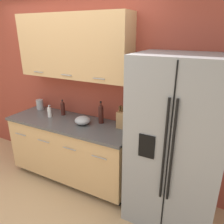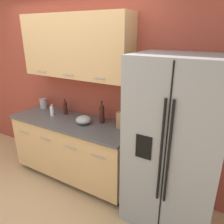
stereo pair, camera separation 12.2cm
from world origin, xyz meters
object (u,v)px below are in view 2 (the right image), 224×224
object	(u,v)px
knife_block	(123,120)
oil_bottle	(65,107)
wine_bottle	(102,113)
steel_canister	(43,103)
mixing_bowl	(83,120)
refrigerator	(175,146)
soap_dispenser	(52,111)

from	to	relation	value
knife_block	oil_bottle	xyz separation A→B (m)	(-0.97, 0.00, -0.00)
wine_bottle	oil_bottle	bearing A→B (deg)	-179.95
steel_canister	mixing_bowl	world-z (taller)	steel_canister
knife_block	wine_bottle	xyz separation A→B (m)	(-0.32, 0.00, 0.02)
knife_block	refrigerator	bearing A→B (deg)	-14.80
oil_bottle	mixing_bowl	xyz separation A→B (m)	(0.45, -0.15, -0.05)
oil_bottle	mixing_bowl	distance (m)	0.48
steel_canister	mixing_bowl	xyz separation A→B (m)	(0.95, -0.18, -0.02)
refrigerator	knife_block	size ratio (longest dim) A/B	6.21
oil_bottle	mixing_bowl	size ratio (longest dim) A/B	1.13
knife_block	steel_canister	distance (m)	1.46
knife_block	oil_bottle	bearing A→B (deg)	179.94
soap_dispenser	oil_bottle	bearing A→B (deg)	50.14
steel_canister	wine_bottle	bearing A→B (deg)	-1.59
refrigerator	steel_canister	world-z (taller)	refrigerator
refrigerator	knife_block	xyz separation A→B (m)	(-0.73, 0.19, 0.08)
soap_dispenser	mixing_bowl	bearing A→B (deg)	0.01
wine_bottle	oil_bottle	size ratio (longest dim) A/B	1.31
knife_block	steel_canister	size ratio (longest dim) A/B	1.77
knife_block	wine_bottle	size ratio (longest dim) A/B	0.99
soap_dispenser	oil_bottle	size ratio (longest dim) A/B	0.77
oil_bottle	steel_canister	bearing A→B (deg)	176.25
refrigerator	oil_bottle	bearing A→B (deg)	173.52
soap_dispenser	mixing_bowl	distance (m)	0.58
wine_bottle	steel_canister	world-z (taller)	wine_bottle
steel_canister	refrigerator	bearing A→B (deg)	-5.87
wine_bottle	steel_canister	xyz separation A→B (m)	(-1.14, 0.03, -0.06)
wine_bottle	soap_dispenser	distance (m)	0.79
knife_block	steel_canister	bearing A→B (deg)	178.70
oil_bottle	mixing_bowl	bearing A→B (deg)	-18.37
soap_dispenser	wine_bottle	bearing A→B (deg)	11.01
refrigerator	knife_block	world-z (taller)	refrigerator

